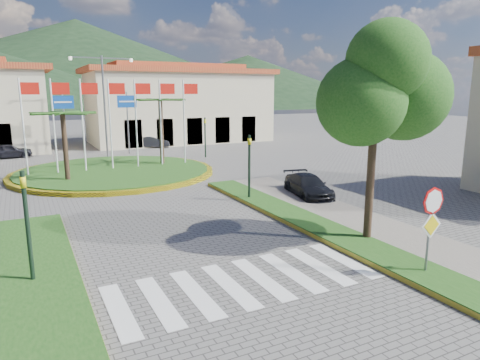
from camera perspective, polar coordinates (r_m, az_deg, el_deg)
name	(u,v)px	position (r m, az deg, el deg)	size (l,w,h in m)	color
sidewalk_right	(450,267)	(14.54, 26.25, -10.31)	(4.00, 28.00, 0.15)	gray
verge_right	(423,274)	(13.64, 23.16, -11.41)	(1.60, 28.00, 0.18)	#194714
crosswalk	(243,282)	(12.26, 0.36, -13.50)	(8.00, 3.00, 0.01)	silver
roundabout_island	(115,171)	(28.75, -16.37, 1.13)	(12.70, 12.70, 6.00)	yellow
stop_sign	(431,217)	(13.15, 24.16, -4.49)	(0.80, 0.11, 2.65)	slate
deciduous_tree	(376,93)	(15.17, 17.67, 10.98)	(3.60, 3.60, 6.80)	black
traffic_light_left	(27,217)	(12.77, -26.56, -4.46)	(0.15, 0.18, 3.20)	black
traffic_light_right	(249,161)	(20.53, 1.25, 2.51)	(0.15, 0.18, 3.20)	black
traffic_light_far	(205,133)	(34.59, -4.67, 6.24)	(0.18, 0.15, 3.20)	black
direction_sign_west	(64,113)	(36.98, -22.43, 8.22)	(1.60, 0.14, 5.20)	slate
direction_sign_east	(127,112)	(37.73, -14.78, 8.77)	(1.60, 0.14, 5.20)	slate
street_lamp_centre	(104,101)	(36.36, -17.64, 10.03)	(4.80, 0.16, 8.00)	slate
building_right	(179,104)	(46.39, -8.15, 9.98)	(19.08, 9.54, 8.05)	beige
hill_far_mid	(78,63)	(167.34, -20.76, 14.34)	(180.00, 180.00, 30.00)	black
hill_far_east	(248,81)	(159.66, 1.06, 13.08)	(120.00, 120.00, 18.00)	black
car_dark_a	(8,151)	(38.73, -28.56, 3.43)	(1.41, 3.50, 1.19)	black
car_dark_b	(152,142)	(41.39, -11.70, 4.99)	(1.15, 3.31, 1.09)	black
car_side_right	(308,186)	(21.79, 9.07, -0.80)	(1.56, 3.85, 1.12)	black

